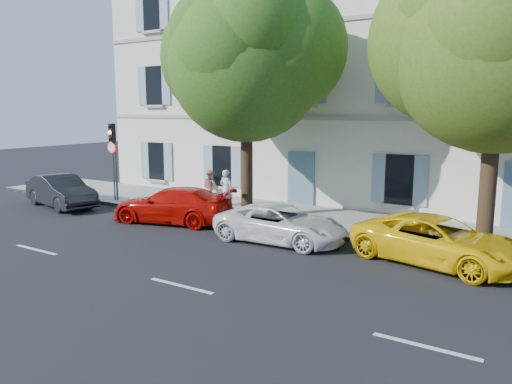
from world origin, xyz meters
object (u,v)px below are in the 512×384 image
Objects in this scene: pedestrian_a at (226,190)px; tree_right at (498,49)px; car_red_coupe at (172,205)px; car_dark_sedan at (61,191)px; traffic_light at (113,145)px; road_sign at (113,157)px; car_white_coupe at (281,224)px; car_yellow_supercar at (439,241)px; tree_left at (246,65)px; pedestrian_b at (210,188)px.

tree_right is at bearing 175.44° from pedestrian_a.
car_dark_sedan is at bearing -99.50° from car_red_coupe.
traffic_light is at bearing -119.96° from car_red_coupe.
tree_right reaches higher than road_sign.
car_white_coupe is 10.32m from road_sign.
car_dark_sedan is 16.32m from car_yellow_supercar.
traffic_light is (1.44, 1.88, 2.01)m from car_dark_sedan.
tree_left is at bearing 116.24° from car_red_coupe.
car_yellow_supercar is 1.37× the size of traffic_light.
tree_right is 16.44m from road_sign.
car_white_coupe is 6.40m from tree_left.
car_dark_sedan is 11.34m from car_white_coupe.
car_yellow_supercar is at bearing -5.35° from traffic_light.
tree_left is 8.28m from road_sign.
car_red_coupe is 5.53m from traffic_light.
car_white_coupe is 10.27m from traffic_light.
car_yellow_supercar is 15.08m from traffic_light.
road_sign is at bearing 97.28° from car_yellow_supercar.
road_sign reaches higher than pedestrian_b.
car_dark_sedan is 6.36m from car_red_coupe.
traffic_light reaches higher than pedestrian_b.
car_white_coupe is 1.25× the size of traffic_light.
tree_right is (8.66, -0.08, 0.02)m from tree_left.
car_white_coupe is 0.49× the size of tree_left.
road_sign reaches higher than pedestrian_a.
road_sign is at bearing 8.86° from pedestrian_a.
car_yellow_supercar is (16.31, 0.49, -0.04)m from car_dark_sedan.
tree_left reaches higher than pedestrian_a.
pedestrian_a is at bearing 88.23° from car_yellow_supercar.
tree_right is 5.71× the size of pedestrian_b.
car_white_coupe is 6.14m from pedestrian_b.
traffic_light is at bearing 9.66° from pedestrian_a.
road_sign is 1.62× the size of pedestrian_a.
pedestrian_a reaches higher than car_white_coupe.
pedestrian_b is at bearing 174.51° from tree_right.
car_yellow_supercar is at bearing -75.97° from car_dark_sedan.
car_yellow_supercar is at bearing 165.12° from pedestrian_a.
car_dark_sedan is 10.35m from tree_left.
tree_left is at bearing 179.49° from tree_right.
tree_left is at bearing 50.92° from car_white_coupe.
car_white_coupe is at bearing -36.95° from tree_left.
road_sign is (-7.32, -0.26, -3.87)m from tree_left.
car_yellow_supercar is 0.54× the size of tree_left.
tree_left is 7.90m from traffic_light.
pedestrian_a is at bearing 9.97° from traffic_light.
pedestrian_b is at bearing 58.00° from car_white_coupe.
car_dark_sedan is at bearing 88.65° from car_white_coupe.
car_red_coupe is 1.72× the size of road_sign.
car_dark_sedan reaches higher than car_red_coupe.
car_yellow_supercar is 15.16m from road_sign.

